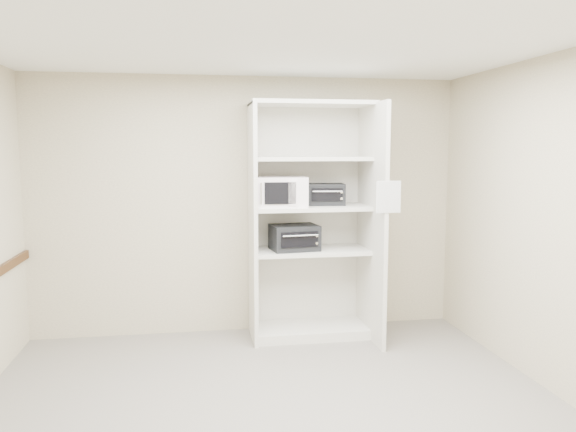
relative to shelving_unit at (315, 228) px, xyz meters
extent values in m
cube|color=slate|center=(-0.67, -1.70, -1.13)|extent=(4.50, 4.00, 0.01)
cube|color=white|center=(-0.67, -1.70, 1.57)|extent=(4.50, 4.00, 0.01)
cube|color=beige|center=(-0.67, 0.30, 0.22)|extent=(4.50, 0.02, 2.70)
cube|color=beige|center=(-0.67, -3.70, 0.22)|extent=(4.50, 0.02, 2.70)
cube|color=beige|center=(1.58, -1.70, 0.22)|extent=(0.02, 4.00, 2.70)
cube|color=beige|center=(-0.65, -0.02, 0.07)|extent=(0.04, 0.60, 2.40)
cube|color=beige|center=(0.55, -0.17, 0.07)|extent=(0.04, 0.90, 2.40)
cube|color=beige|center=(-0.05, 0.28, 0.07)|extent=(1.24, 0.02, 2.40)
cube|color=beige|center=(-0.05, 0.00, -1.08)|extent=(1.16, 0.56, 0.10)
cube|color=beige|center=(-0.05, 0.00, -0.23)|extent=(1.16, 0.56, 0.04)
cube|color=beige|center=(-0.05, 0.00, 0.22)|extent=(1.16, 0.56, 0.04)
cube|color=beige|center=(-0.05, 0.00, 0.72)|extent=(1.16, 0.56, 0.04)
cube|color=beige|center=(-0.05, 0.00, 1.27)|extent=(1.24, 0.60, 0.04)
cube|color=white|center=(-0.36, -0.04, 0.39)|extent=(0.51, 0.39, 0.30)
cube|color=black|center=(0.12, 0.05, 0.35)|extent=(0.41, 0.32, 0.22)
cube|color=black|center=(-0.22, -0.04, -0.08)|extent=(0.50, 0.41, 0.26)
cube|color=white|center=(0.57, -0.63, 0.37)|extent=(0.23, 0.01, 0.29)
camera|label=1|loc=(-1.22, -5.62, 0.81)|focal=35.00mm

